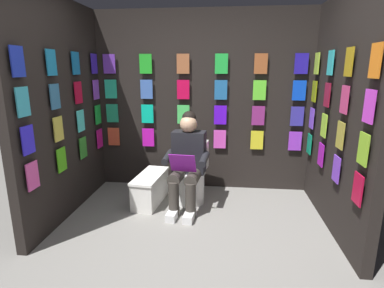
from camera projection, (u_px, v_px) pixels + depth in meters
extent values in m
plane|color=gray|center=(184.00, 267.00, 2.69)|extent=(30.00, 30.00, 0.00)
cube|color=black|center=(202.00, 102.00, 4.29)|extent=(3.04, 0.10, 2.46)
cube|color=#D04E2F|center=(114.00, 137.00, 4.47)|extent=(0.17, 0.01, 0.26)
cube|color=#D015BA|center=(148.00, 137.00, 4.41)|extent=(0.17, 0.01, 0.26)
cube|color=#5C9D1F|center=(184.00, 138.00, 4.36)|extent=(0.17, 0.01, 0.26)
cube|color=#EB4BCC|center=(220.00, 139.00, 4.30)|extent=(0.17, 0.01, 0.26)
cube|color=yellow|center=(257.00, 140.00, 4.25)|extent=(0.17, 0.01, 0.26)
cube|color=#A038E1|center=(295.00, 141.00, 4.19)|extent=(0.17, 0.01, 0.26)
cube|color=#1F8F68|center=(112.00, 113.00, 4.39)|extent=(0.17, 0.01, 0.26)
cube|color=#0BD3AA|center=(147.00, 114.00, 4.33)|extent=(0.17, 0.01, 0.26)
cube|color=#49D65F|center=(183.00, 114.00, 4.28)|extent=(0.17, 0.01, 0.26)
cube|color=#570FEF|center=(220.00, 115.00, 4.22)|extent=(0.17, 0.01, 0.26)
cube|color=#8E297B|center=(258.00, 116.00, 4.17)|extent=(0.17, 0.01, 0.26)
cube|color=#3A34A6|center=(297.00, 116.00, 4.11)|extent=(0.17, 0.01, 0.26)
cube|color=#23BA89|center=(111.00, 89.00, 4.30)|extent=(0.17, 0.01, 0.26)
cube|color=#436DC5|center=(147.00, 89.00, 4.25)|extent=(0.17, 0.01, 0.26)
cube|color=#DE0B40|center=(183.00, 90.00, 4.19)|extent=(0.17, 0.01, 0.26)
cube|color=#2266A8|center=(221.00, 90.00, 4.14)|extent=(0.17, 0.01, 0.26)
cube|color=#66E635|center=(259.00, 90.00, 4.08)|extent=(0.17, 0.01, 0.26)
cube|color=blue|center=(299.00, 91.00, 4.03)|extent=(0.17, 0.01, 0.26)
cube|color=#6833AD|center=(109.00, 64.00, 4.22)|extent=(0.17, 0.01, 0.26)
cube|color=green|center=(146.00, 64.00, 4.17)|extent=(0.17, 0.01, 0.26)
cube|color=#AC6038|center=(183.00, 64.00, 4.11)|extent=(0.17, 0.01, 0.26)
cube|color=green|center=(221.00, 64.00, 4.06)|extent=(0.17, 0.01, 0.26)
cube|color=#AA572C|center=(261.00, 64.00, 4.00)|extent=(0.17, 0.01, 0.26)
cube|color=#2719AF|center=(301.00, 64.00, 3.95)|extent=(0.17, 0.01, 0.26)
cube|color=black|center=(342.00, 115.00, 3.16)|extent=(0.10, 1.92, 2.46)
cube|color=#0E9260|center=(309.00, 144.00, 4.04)|extent=(0.01, 0.17, 0.26)
cube|color=purple|center=(321.00, 155.00, 3.54)|extent=(0.01, 0.17, 0.26)
cube|color=#8040E1|center=(336.00, 169.00, 3.04)|extent=(0.01, 0.17, 0.26)
cube|color=#BC0D32|center=(358.00, 189.00, 2.54)|extent=(0.01, 0.17, 0.26)
cube|color=#834DF1|center=(312.00, 118.00, 3.95)|extent=(0.01, 0.17, 0.26)
cube|color=#A6E137|center=(324.00, 126.00, 3.45)|extent=(0.01, 0.17, 0.26)
cube|color=gold|center=(340.00, 135.00, 2.95)|extent=(0.01, 0.17, 0.26)
cube|color=#8DC92D|center=(363.00, 149.00, 2.46)|extent=(0.01, 0.17, 0.26)
cube|color=#929F0F|center=(314.00, 91.00, 3.87)|extent=(0.01, 0.17, 0.26)
cube|color=maroon|center=(327.00, 95.00, 3.37)|extent=(0.01, 0.17, 0.26)
cube|color=#D03A76|center=(344.00, 100.00, 2.87)|extent=(0.01, 0.17, 0.26)
cube|color=#D63BDD|center=(369.00, 106.00, 2.37)|extent=(0.01, 0.17, 0.26)
cube|color=#B4E53B|center=(317.00, 63.00, 3.79)|extent=(0.01, 0.17, 0.26)
cube|color=#31C0C6|center=(330.00, 63.00, 3.29)|extent=(0.01, 0.17, 0.26)
cube|color=#AE8A18|center=(349.00, 62.00, 2.79)|extent=(0.01, 0.17, 0.26)
cube|color=orange|center=(376.00, 61.00, 2.29)|extent=(0.01, 0.17, 0.26)
cube|color=black|center=(62.00, 110.00, 3.48)|extent=(0.10, 1.92, 2.46)
cube|color=#E24BA2|center=(33.00, 176.00, 2.85)|extent=(0.01, 0.17, 0.26)
cube|color=#4BB819|center=(62.00, 160.00, 3.35)|extent=(0.01, 0.17, 0.26)
cube|color=#348C2E|center=(83.00, 148.00, 3.85)|extent=(0.01, 0.17, 0.26)
cube|color=#C51586|center=(100.00, 139.00, 4.35)|extent=(0.01, 0.17, 0.26)
cube|color=#3025E9|center=(28.00, 140.00, 2.76)|extent=(0.01, 0.17, 0.26)
cube|color=gold|center=(58.00, 129.00, 3.26)|extent=(0.01, 0.17, 0.26)
cube|color=#4BE0D9|center=(81.00, 121.00, 3.76)|extent=(0.01, 0.17, 0.26)
cube|color=green|center=(98.00, 115.00, 4.26)|extent=(0.01, 0.17, 0.26)
cube|color=#37A9C0|center=(23.00, 102.00, 2.68)|extent=(0.01, 0.17, 0.26)
cube|color=teal|center=(55.00, 97.00, 3.18)|extent=(0.01, 0.17, 0.26)
cube|color=#B90C2D|center=(78.00, 93.00, 3.68)|extent=(0.01, 0.17, 0.26)
cube|color=#9140D6|center=(96.00, 90.00, 4.18)|extent=(0.01, 0.17, 0.26)
cube|color=#1D2FAF|center=(17.00, 62.00, 2.60)|extent=(0.01, 0.17, 0.26)
cube|color=#1B7BAF|center=(51.00, 63.00, 3.10)|extent=(0.01, 0.17, 0.26)
cube|color=#1466A4|center=(76.00, 63.00, 3.60)|extent=(0.01, 0.17, 0.26)
cube|color=#3721B9|center=(94.00, 64.00, 4.10)|extent=(0.01, 0.17, 0.26)
cylinder|color=white|center=(189.00, 188.00, 3.94)|extent=(0.38, 0.38, 0.40)
cylinder|color=white|center=(189.00, 172.00, 3.89)|extent=(0.41, 0.41, 0.02)
cube|color=white|center=(194.00, 154.00, 4.10)|extent=(0.40, 0.22, 0.36)
cylinder|color=white|center=(192.00, 156.00, 4.01)|extent=(0.39, 0.11, 0.39)
cube|color=black|center=(189.00, 152.00, 3.80)|extent=(0.42, 0.26, 0.52)
sphere|color=tan|center=(188.00, 124.00, 3.68)|extent=(0.21, 0.21, 0.21)
sphere|color=black|center=(189.00, 118.00, 3.70)|extent=(0.17, 0.17, 0.17)
cylinder|color=#38332D|center=(194.00, 177.00, 3.65)|extent=(0.19, 0.41, 0.15)
cylinder|color=#38332D|center=(177.00, 175.00, 3.69)|extent=(0.19, 0.41, 0.15)
cylinder|color=#38332D|center=(191.00, 201.00, 3.53)|extent=(0.12, 0.12, 0.42)
cylinder|color=#38332D|center=(174.00, 199.00, 3.57)|extent=(0.12, 0.12, 0.42)
cube|color=white|center=(189.00, 216.00, 3.52)|extent=(0.13, 0.27, 0.09)
cube|color=white|center=(173.00, 215.00, 3.56)|extent=(0.13, 0.27, 0.09)
cylinder|color=black|center=(204.00, 159.00, 3.59)|extent=(0.11, 0.32, 0.13)
cylinder|color=black|center=(168.00, 157.00, 3.68)|extent=(0.11, 0.32, 0.13)
cube|color=purple|center=(183.00, 163.00, 3.49)|extent=(0.31, 0.16, 0.23)
cube|color=white|center=(150.00, 190.00, 3.95)|extent=(0.34, 0.72, 0.34)
cube|color=white|center=(150.00, 176.00, 3.91)|extent=(0.36, 0.75, 0.03)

